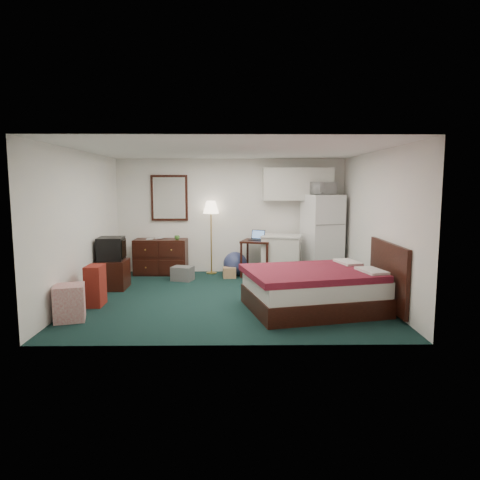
{
  "coord_description": "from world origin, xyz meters",
  "views": [
    {
      "loc": [
        0.09,
        -7.22,
        1.92
      ],
      "look_at": [
        0.18,
        0.18,
        0.98
      ],
      "focal_mm": 32.0,
      "sensor_mm": 36.0,
      "label": 1
    }
  ],
  "objects_px": {
    "bed": "(313,290)",
    "tv_stand": "(113,274)",
    "fridge": "(322,235)",
    "floor_lamp": "(211,237)",
    "dresser": "(161,257)",
    "suitcase": "(95,286)",
    "desk": "(257,258)",
    "kitchen_counter": "(281,257)"
  },
  "relations": [
    {
      "from": "tv_stand",
      "to": "bed",
      "type": "bearing_deg",
      "value": -22.66
    },
    {
      "from": "floor_lamp",
      "to": "dresser",
      "type": "bearing_deg",
      "value": -176.34
    },
    {
      "from": "floor_lamp",
      "to": "fridge",
      "type": "xyz_separation_m",
      "value": [
        2.39,
        -0.17,
        0.07
      ]
    },
    {
      "from": "floor_lamp",
      "to": "kitchen_counter",
      "type": "xyz_separation_m",
      "value": [
        1.5,
        -0.35,
        -0.37
      ]
    },
    {
      "from": "fridge",
      "to": "suitcase",
      "type": "height_order",
      "value": "fridge"
    },
    {
      "from": "desk",
      "to": "fridge",
      "type": "bearing_deg",
      "value": 20.82
    },
    {
      "from": "bed",
      "to": "suitcase",
      "type": "relative_size",
      "value": 2.97
    },
    {
      "from": "desk",
      "to": "fridge",
      "type": "relative_size",
      "value": 0.45
    },
    {
      "from": "desk",
      "to": "kitchen_counter",
      "type": "xyz_separation_m",
      "value": [
        0.52,
        -0.06,
        0.04
      ]
    },
    {
      "from": "desk",
      "to": "suitcase",
      "type": "xyz_separation_m",
      "value": [
        -2.71,
        -2.24,
        -0.06
      ]
    },
    {
      "from": "dresser",
      "to": "kitchen_counter",
      "type": "bearing_deg",
      "value": -4.76
    },
    {
      "from": "floor_lamp",
      "to": "fridge",
      "type": "distance_m",
      "value": 2.4
    },
    {
      "from": "bed",
      "to": "tv_stand",
      "type": "distance_m",
      "value": 3.78
    },
    {
      "from": "floor_lamp",
      "to": "bed",
      "type": "xyz_separation_m",
      "value": [
        1.73,
        -2.8,
        -0.48
      ]
    },
    {
      "from": "desk",
      "to": "bed",
      "type": "height_order",
      "value": "desk"
    },
    {
      "from": "bed",
      "to": "tv_stand",
      "type": "relative_size",
      "value": 3.33
    },
    {
      "from": "dresser",
      "to": "fridge",
      "type": "xyz_separation_m",
      "value": [
        3.48,
        -0.1,
        0.48
      ]
    },
    {
      "from": "dresser",
      "to": "floor_lamp",
      "type": "relative_size",
      "value": 0.71
    },
    {
      "from": "dresser",
      "to": "desk",
      "type": "relative_size",
      "value": 1.46
    },
    {
      "from": "fridge",
      "to": "desk",
      "type": "bearing_deg",
      "value": 167.98
    },
    {
      "from": "floor_lamp",
      "to": "tv_stand",
      "type": "height_order",
      "value": "floor_lamp"
    },
    {
      "from": "suitcase",
      "to": "desk",
      "type": "bearing_deg",
      "value": 38.57
    },
    {
      "from": "dresser",
      "to": "tv_stand",
      "type": "relative_size",
      "value": 1.93
    },
    {
      "from": "tv_stand",
      "to": "suitcase",
      "type": "xyz_separation_m",
      "value": [
        0.05,
        -1.15,
        0.06
      ]
    },
    {
      "from": "tv_stand",
      "to": "fridge",
      "type": "bearing_deg",
      "value": 15.57
    },
    {
      "from": "dresser",
      "to": "fridge",
      "type": "relative_size",
      "value": 0.65
    },
    {
      "from": "fridge",
      "to": "suitcase",
      "type": "relative_size",
      "value": 2.64
    },
    {
      "from": "desk",
      "to": "fridge",
      "type": "distance_m",
      "value": 1.49
    },
    {
      "from": "suitcase",
      "to": "tv_stand",
      "type": "bearing_deg",
      "value": 91.51
    },
    {
      "from": "fridge",
      "to": "tv_stand",
      "type": "height_order",
      "value": "fridge"
    },
    {
      "from": "bed",
      "to": "dresser",
      "type": "bearing_deg",
      "value": 122.92
    },
    {
      "from": "tv_stand",
      "to": "suitcase",
      "type": "relative_size",
      "value": 0.89
    },
    {
      "from": "kitchen_counter",
      "to": "tv_stand",
      "type": "xyz_separation_m",
      "value": [
        -3.28,
        -1.03,
        -0.16
      ]
    },
    {
      "from": "bed",
      "to": "suitcase",
      "type": "distance_m",
      "value": 3.47
    },
    {
      "from": "suitcase",
      "to": "bed",
      "type": "bearing_deg",
      "value": -5.38
    },
    {
      "from": "dresser",
      "to": "desk",
      "type": "height_order",
      "value": "desk"
    },
    {
      "from": "desk",
      "to": "floor_lamp",
      "type": "bearing_deg",
      "value": 178.97
    },
    {
      "from": "desk",
      "to": "fridge",
      "type": "xyz_separation_m",
      "value": [
        1.41,
        0.13,
        0.48
      ]
    },
    {
      "from": "dresser",
      "to": "fridge",
      "type": "distance_m",
      "value": 3.52
    },
    {
      "from": "kitchen_counter",
      "to": "tv_stand",
      "type": "relative_size",
      "value": 1.46
    },
    {
      "from": "kitchen_counter",
      "to": "suitcase",
      "type": "distance_m",
      "value": 3.9
    },
    {
      "from": "fridge",
      "to": "bed",
      "type": "height_order",
      "value": "fridge"
    }
  ]
}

